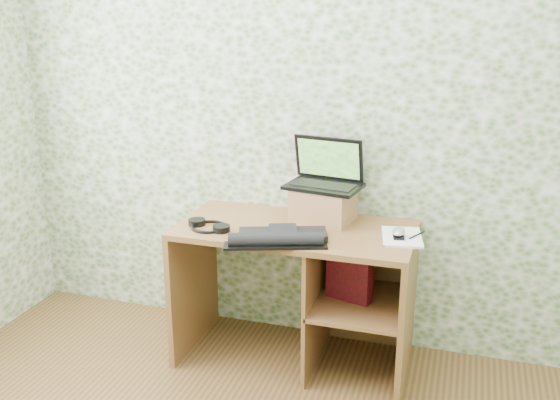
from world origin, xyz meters
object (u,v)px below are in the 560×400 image
(riser, at_px, (323,204))
(laptop, at_px, (326,175))
(keyboard, at_px, (280,237))
(notepad, at_px, (402,237))
(desk, at_px, (311,275))

(riser, xyz_separation_m, laptop, (0.00, 0.04, 0.15))
(keyboard, bearing_deg, notepad, 2.88)
(laptop, distance_m, keyboard, 0.47)
(desk, relative_size, laptop, 2.93)
(keyboard, bearing_deg, laptop, 53.90)
(desk, relative_size, keyboard, 2.46)
(notepad, bearing_deg, riser, 151.39)
(riser, distance_m, laptop, 0.15)
(riser, bearing_deg, notepad, -18.48)
(keyboard, xyz_separation_m, notepad, (0.55, 0.22, -0.02))
(desk, bearing_deg, riser, 75.17)
(laptop, height_order, notepad, laptop)
(desk, distance_m, notepad, 0.53)
(desk, height_order, laptop, laptop)
(notepad, bearing_deg, keyboard, -168.46)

